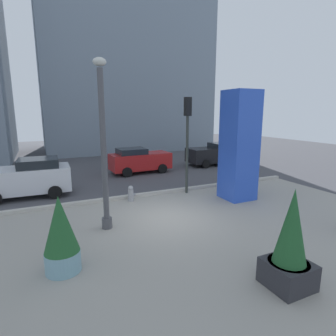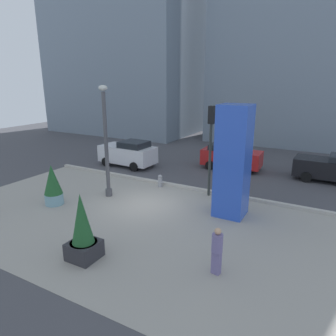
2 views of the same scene
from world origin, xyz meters
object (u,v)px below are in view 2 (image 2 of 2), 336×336
Objects in this scene: lamp_post at (106,145)px; fire_hydrant at (160,181)px; car_curb_east at (231,157)px; car_far_lane at (128,153)px; potted_plant_by_pillar at (83,231)px; traffic_light_corner at (211,137)px; potted_plant_near_right at (53,185)px; pedestrian_on_sidewalk at (217,249)px; art_pillar_blue at (233,162)px; car_curb_west at (336,168)px.

lamp_post reaches higher than fire_hydrant.
car_curb_east is (4.12, 8.30, -1.97)m from lamp_post.
potted_plant_by_pillar is at bearing -61.47° from car_far_lane.
fire_hydrant is at bearing -178.50° from traffic_light_corner.
potted_plant_near_right is 7.82m from car_far_lane.
pedestrian_on_sidewalk is at bearing -74.14° from car_curb_east.
lamp_post is 7.79× the size of fire_hydrant.
lamp_post is at bearing -172.30° from art_pillar_blue.
pedestrian_on_sidewalk is at bearing -42.34° from car_far_lane.
car_curb_east is (-2.39, 7.42, -1.68)m from art_pillar_blue.
car_curb_east is at bearing 67.12° from fire_hydrant.
fire_hydrant is 0.16× the size of car_curb_west.
art_pillar_blue is at bearing -72.11° from car_curb_east.
car_curb_west is at bearing 38.79° from lamp_post.
potted_plant_by_pillar is at bearing -58.67° from lamp_post.
car_far_lane is (-4.37, 2.90, 0.57)m from fire_hydrant.
potted_plant_by_pillar is (-3.35, -6.08, -1.47)m from art_pillar_blue.
art_pillar_blue is 1.10× the size of car_curb_west.
car_far_lane reaches higher than car_curb_east.
potted_plant_by_pillar is at bearing -101.23° from traffic_light_corner.
car_curb_east is at bearing 63.61° from lamp_post.
potted_plant_near_right is at bearing -126.41° from lamp_post.
fire_hydrant is (3.37, 4.85, -0.66)m from potted_plant_near_right.
potted_plant_by_pillar is at bearing -118.86° from art_pillar_blue.
traffic_light_corner reaches higher than potted_plant_by_pillar.
fire_hydrant is 0.46× the size of pedestrian_on_sidewalk.
traffic_light_corner is 7.44m from pedestrian_on_sidewalk.
potted_plant_by_pillar reaches higher than car_far_lane.
lamp_post is at bearing 53.59° from potted_plant_near_right.
art_pillar_blue is 1.24× the size of car_curb_east.
traffic_light_corner is 8.23m from car_far_lane.
car_far_lane reaches higher than car_curb_west.
traffic_light_corner is at bearing 134.74° from art_pillar_blue.
car_curb_east is 7.32m from car_far_lane.
potted_plant_near_right reaches higher than pedestrian_on_sidewalk.
car_far_lane is at bearing 115.74° from lamp_post.
car_far_lane is at bearing 153.24° from art_pillar_blue.
car_curb_west is 2.84× the size of pedestrian_on_sidewalk.
art_pillar_blue is (6.51, 0.88, -0.29)m from lamp_post.
potted_plant_near_right is 0.85× the size of potted_plant_by_pillar.
art_pillar_blue reaches higher than fire_hydrant.
art_pillar_blue reaches higher than car_curb_east.
potted_plant_by_pillar is 15.68m from car_curb_west.
car_curb_east is (-0.61, 5.62, -2.37)m from traffic_light_corner.
potted_plant_near_right is 1.27× the size of pedestrian_on_sidewalk.
potted_plant_near_right is 5.65m from potted_plant_by_pillar.
traffic_light_corner is 8.69m from car_curb_west.
lamp_post is at bearing -64.26° from car_far_lane.
lamp_post is 2.39× the size of potted_plant_by_pillar.
traffic_light_corner reaches higher than fire_hydrant.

